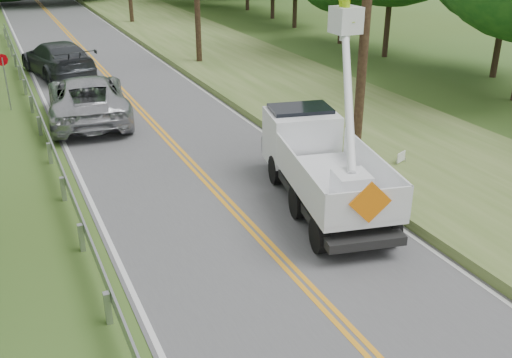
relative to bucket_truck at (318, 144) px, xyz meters
name	(u,v)px	position (x,y,z in m)	size (l,w,h in m)	color
road	(164,136)	(-2.68, 6.42, -1.44)	(7.20, 96.00, 0.03)	#555558
guardrail	(45,129)	(-6.69, 7.32, -0.89)	(0.18, 48.00, 0.77)	#9B9EA3
tall_grass_verge	(330,108)	(4.42, 6.42, -1.30)	(7.00, 96.00, 0.30)	#466326
bucket_truck	(318,144)	(0.00, 0.00, 0.00)	(3.98, 6.41, 6.13)	black
suv_silver	(88,98)	(-4.79, 9.50, -0.55)	(2.91, 6.30, 1.75)	#ADAFB4
suv_darkgrey	(58,58)	(-4.88, 17.48, -0.56)	(2.42, 5.94, 1.72)	#363A3E
stop_sign_permanent	(5,74)	(-7.56, 12.20, 0.10)	(0.47, 0.22, 2.35)	#9B9EA3
yard_sign	(401,158)	(3.09, 0.07, -0.98)	(0.43, 0.20, 0.65)	white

